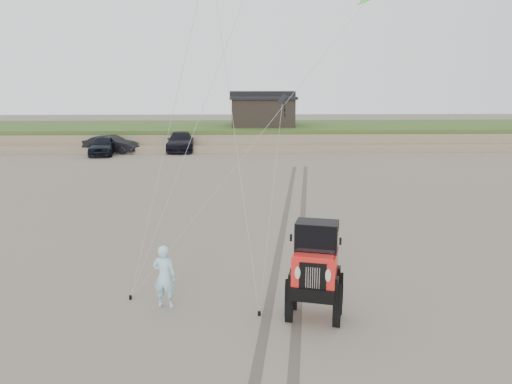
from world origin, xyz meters
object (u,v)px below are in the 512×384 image
(truck_c, at_px, (181,141))
(truck_b, at_px, (111,144))
(truck_a, at_px, (103,145))
(man, at_px, (164,277))
(jeep, at_px, (315,282))
(cabin, at_px, (262,110))

(truck_c, bearing_deg, truck_b, -171.95)
(truck_b, bearing_deg, truck_a, 173.03)
(man, bearing_deg, jeep, 179.37)
(truck_c, distance_m, man, 31.56)
(truck_a, distance_m, jeep, 32.82)
(truck_a, height_order, truck_c, truck_c)
(truck_c, bearing_deg, truck_a, -163.59)
(jeep, distance_m, man, 4.07)
(cabin, relative_size, truck_c, 1.12)
(cabin, relative_size, man, 3.60)
(truck_a, relative_size, jeep, 0.85)
(truck_c, xyz_separation_m, jeep, (7.13, -32.21, 0.20))
(truck_a, height_order, man, man)
(truck_a, height_order, truck_b, truck_a)
(jeep, bearing_deg, truck_b, 127.60)
(truck_a, xyz_separation_m, truck_c, (6.19, 2.22, 0.02))
(cabin, distance_m, truck_b, 15.06)
(cabin, distance_m, truck_c, 9.54)
(truck_b, relative_size, jeep, 0.83)
(truck_c, relative_size, man, 3.21)
(truck_a, xyz_separation_m, jeep, (13.32, -30.00, 0.23))
(truck_a, bearing_deg, truck_b, 67.22)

